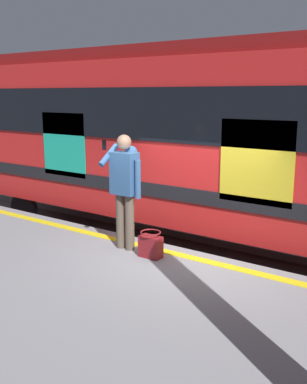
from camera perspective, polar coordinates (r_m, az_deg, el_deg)
name	(u,v)px	position (r m, az deg, el deg)	size (l,w,h in m)	color
ground_plane	(183,301)	(7.40, 3.76, -13.64)	(23.94, 23.94, 0.00)	#4C4742
platform	(75,341)	(5.54, -9.95, -18.13)	(13.67, 4.76, 0.89)	gray
safety_line	(173,253)	(6.81, 2.53, -7.77)	(13.39, 0.16, 0.01)	yellow
track_rail_near	(220,271)	(8.37, 8.40, -9.95)	(17.77, 0.08, 0.16)	slate
track_rail_far	(252,250)	(9.59, 12.36, -7.16)	(17.77, 0.08, 0.16)	slate
train_carriage	(189,132)	(8.95, 4.53, 7.58)	(11.57, 2.88, 3.92)	red
passenger	(125,183)	(6.77, -3.63, 1.21)	(0.57, 0.55, 1.76)	brown
handbag	(151,245)	(6.60, -0.36, -6.80)	(0.33, 0.30, 0.39)	maroon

